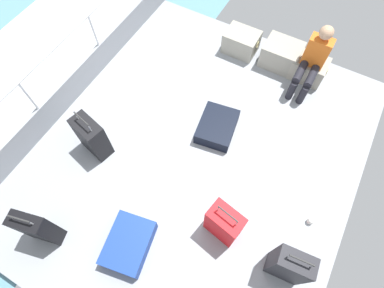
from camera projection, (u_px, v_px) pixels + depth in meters
ground_plane at (197, 152)px, 4.47m from camera, size 4.40×5.20×0.06m
gunwale_port at (75, 84)px, 4.73m from camera, size 0.06×5.20×0.45m
railing_port at (62, 59)px, 4.23m from camera, size 0.04×4.20×1.02m
sea_wake at (24, 74)px, 5.55m from camera, size 12.00×12.00×0.01m
cargo_crate_0 at (241, 42)px, 5.19m from camera, size 0.59×0.43×0.37m
cargo_crate_1 at (281, 55)px, 5.04m from camera, size 0.63×0.48×0.40m
cargo_crate_2 at (309, 69)px, 4.93m from camera, size 0.56×0.42×0.36m
passenger_seated at (313, 60)px, 4.53m from camera, size 0.34×0.66×1.06m
suitcase_0 at (92, 137)px, 4.17m from camera, size 0.49×0.35×0.81m
suitcase_1 at (38, 228)px, 3.57m from camera, size 0.43×0.27×0.82m
suitcase_2 at (217, 127)px, 4.51m from camera, size 0.61×0.72×0.21m
suitcase_3 at (224, 223)px, 3.64m from camera, size 0.46×0.33×0.76m
suitcase_4 at (129, 244)px, 3.72m from camera, size 0.61×0.75×0.23m
suitcase_5 at (289, 265)px, 3.38m from camera, size 0.41×0.26×0.82m
paper_cup at (311, 221)px, 3.92m from camera, size 0.08×0.08×0.10m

